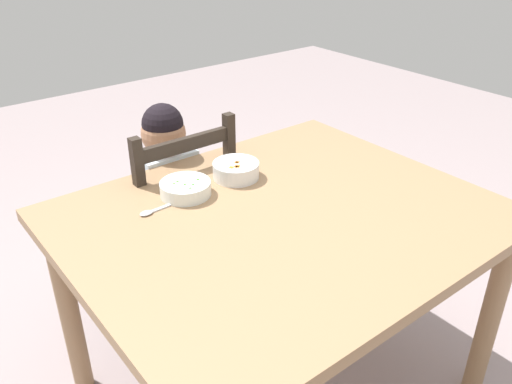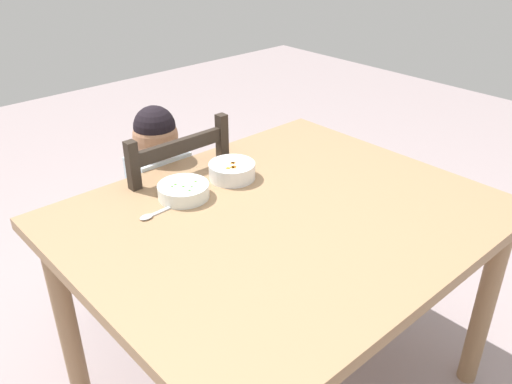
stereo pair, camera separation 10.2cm
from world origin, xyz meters
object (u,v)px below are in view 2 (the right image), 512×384
Objects in this scene: child_figure at (164,189)px; spoon at (152,215)px; bowl_of_peas at (184,190)px; dining_table at (282,238)px; dining_chair at (167,228)px; bowl_of_carrots at (232,170)px.

spoon is (-0.25, -0.32, 0.13)m from child_figure.
child_figure is at bearing 70.41° from bowl_of_peas.
spoon is (-0.32, 0.26, 0.10)m from dining_table.
dining_chair is at bearing 96.75° from dining_table.
child_figure reaches higher than dining_chair.
spoon is at bearing -174.72° from bowl_of_carrots.
dining_chair is (-0.07, 0.59, -0.21)m from dining_table.
bowl_of_carrots is 1.19× the size of spoon.
bowl_of_peas is at bearing 12.73° from spoon.
bowl_of_peas reaches higher than spoon.
spoon is (-0.35, -0.03, -0.03)m from bowl_of_carrots.
bowl_of_carrots is (0.21, -0.00, 0.01)m from bowl_of_peas.
dining_chair is at bearing 109.14° from bowl_of_carrots.
child_figure reaches higher than dining_table.
dining_table is at bearing -59.01° from bowl_of_peas.
child_figure is 0.35m from bowl_of_carrots.
bowl_of_peas is (-0.10, -0.30, 0.33)m from dining_chair.
dining_table is 1.33× the size of child_figure.
dining_table is at bearing -38.88° from spoon.
bowl_of_peas is at bearing -109.59° from child_figure.
dining_table is 0.36m from bowl_of_peas.
bowl_of_carrots is (0.03, 0.29, 0.13)m from dining_table.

